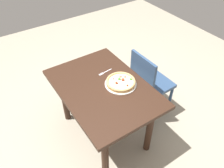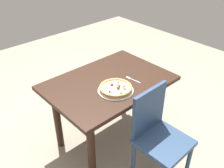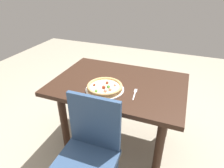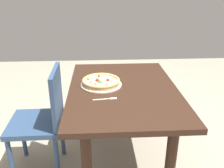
{
  "view_description": "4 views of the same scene",
  "coord_description": "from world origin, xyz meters",
  "px_view_note": "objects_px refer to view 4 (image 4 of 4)",
  "views": [
    {
      "loc": [
        -1.42,
        0.84,
        2.21
      ],
      "look_at": [
        -0.03,
        -0.08,
        0.74
      ],
      "focal_mm": 36.43,
      "sensor_mm": 36.0,
      "label": 1
    },
    {
      "loc": [
        -1.34,
        -1.52,
        1.98
      ],
      "look_at": [
        -0.03,
        -0.08,
        0.74
      ],
      "focal_mm": 40.73,
      "sensor_mm": 36.0,
      "label": 2
    },
    {
      "loc": [
        0.49,
        -1.42,
        1.55
      ],
      "look_at": [
        -0.03,
        -0.08,
        0.74
      ],
      "focal_mm": 31.05,
      "sensor_mm": 36.0,
      "label": 3
    },
    {
      "loc": [
        1.66,
        -0.18,
        1.46
      ],
      "look_at": [
        -0.03,
        -0.08,
        0.74
      ],
      "focal_mm": 38.96,
      "sensor_mm": 36.0,
      "label": 4
    }
  ],
  "objects_px": {
    "dining_table": "(123,102)",
    "fork": "(107,99)",
    "plate": "(101,84)",
    "pizza": "(101,81)"
  },
  "relations": [
    {
      "from": "pizza",
      "to": "fork",
      "type": "relative_size",
      "value": 1.76
    },
    {
      "from": "dining_table",
      "to": "fork",
      "type": "bearing_deg",
      "value": -35.14
    },
    {
      "from": "dining_table",
      "to": "pizza",
      "type": "height_order",
      "value": "pizza"
    },
    {
      "from": "fork",
      "to": "dining_table",
      "type": "bearing_deg",
      "value": 48.2
    },
    {
      "from": "pizza",
      "to": "dining_table",
      "type": "bearing_deg",
      "value": 69.34
    },
    {
      "from": "plate",
      "to": "fork",
      "type": "relative_size",
      "value": 1.91
    },
    {
      "from": "plate",
      "to": "pizza",
      "type": "height_order",
      "value": "pizza"
    },
    {
      "from": "dining_table",
      "to": "fork",
      "type": "relative_size",
      "value": 6.97
    },
    {
      "from": "dining_table",
      "to": "pizza",
      "type": "distance_m",
      "value": 0.23
    },
    {
      "from": "dining_table",
      "to": "fork",
      "type": "xyz_separation_m",
      "value": [
        0.18,
        -0.13,
        0.12
      ]
    },
    {
      "from": "dining_table",
      "to": "plate",
      "type": "bearing_deg",
      "value": -110.97
    },
    {
      "from": "dining_table",
      "to": "pizza",
      "type": "bearing_deg",
      "value": -110.66
    },
    {
      "from": "plate",
      "to": "pizza",
      "type": "distance_m",
      "value": 0.03
    },
    {
      "from": "plate",
      "to": "fork",
      "type": "height_order",
      "value": "plate"
    },
    {
      "from": "dining_table",
      "to": "pizza",
      "type": "relative_size",
      "value": 3.96
    }
  ]
}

